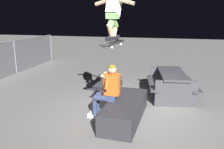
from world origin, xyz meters
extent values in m
plane|color=slate|center=(0.00, 0.00, 0.00)|extent=(40.00, 40.00, 0.00)
cube|color=#28282D|center=(-0.24, 0.00, 0.23)|extent=(2.00, 0.81, 0.46)
cube|color=#2D3856|center=(-0.24, 0.31, 0.52)|extent=(0.32, 0.20, 0.12)
cube|color=#D15119|center=(-0.24, 0.31, 0.83)|extent=(0.22, 0.35, 0.50)
sphere|color=tan|center=(-0.24, 0.31, 1.18)|extent=(0.20, 0.20, 0.20)
sphere|color=brown|center=(-0.24, 0.31, 1.20)|extent=(0.19, 0.19, 0.19)
cylinder|color=#D15119|center=(-0.44, 0.38, 0.91)|extent=(0.19, 0.09, 0.29)
cylinder|color=tan|center=(-0.36, 0.48, 1.01)|extent=(0.24, 0.08, 0.19)
cylinder|color=#D15119|center=(-0.04, 0.36, 0.91)|extent=(0.19, 0.09, 0.29)
cylinder|color=tan|center=(-0.12, 0.47, 1.01)|extent=(0.24, 0.08, 0.19)
cylinder|color=#2D3856|center=(-0.33, 0.52, 0.50)|extent=(0.16, 0.41, 0.14)
cylinder|color=#2D3856|center=(-0.32, 0.72, 0.25)|extent=(0.11, 0.11, 0.42)
cube|color=white|center=(-0.31, 0.77, 0.04)|extent=(0.11, 0.26, 0.08)
cylinder|color=#2D3856|center=(-0.15, 0.51, 0.50)|extent=(0.16, 0.41, 0.14)
cylinder|color=#2D3856|center=(-0.14, 0.71, 0.25)|extent=(0.11, 0.11, 0.42)
cube|color=white|center=(-0.13, 0.76, 0.04)|extent=(0.11, 0.26, 0.08)
cube|color=black|center=(-0.30, 0.28, 1.77)|extent=(0.82, 0.29, 0.03)
cube|color=black|center=(0.15, 0.23, 1.79)|extent=(0.14, 0.21, 0.06)
cube|color=black|center=(-0.75, 0.34, 1.79)|extent=(0.14, 0.21, 0.06)
cube|color=#99999E|center=(-0.02, 0.25, 1.75)|extent=(0.08, 0.17, 0.03)
cylinder|color=white|center=(-0.01, 0.34, 1.72)|extent=(0.06, 0.04, 0.05)
cylinder|color=white|center=(-0.03, 0.16, 1.72)|extent=(0.06, 0.04, 0.05)
cube|color=#99999E|center=(-0.58, 0.32, 1.75)|extent=(0.08, 0.17, 0.03)
cylinder|color=white|center=(-0.57, 0.41, 1.72)|extent=(0.06, 0.04, 0.05)
cylinder|color=white|center=(-0.59, 0.23, 1.72)|extent=(0.06, 0.04, 0.05)
cube|color=black|center=(-0.12, 0.26, 1.88)|extent=(0.27, 0.13, 0.08)
cube|color=black|center=(-0.48, 0.31, 1.88)|extent=(0.27, 0.13, 0.08)
cylinder|color=tan|center=(-0.17, 0.27, 2.04)|extent=(0.25, 0.13, 0.31)
cylinder|color=#5C8B4C|center=(-0.25, 0.28, 2.24)|extent=(0.35, 0.17, 0.33)
cylinder|color=tan|center=(-0.42, 0.30, 2.04)|extent=(0.25, 0.13, 0.31)
cylinder|color=#5C8B4C|center=(-0.35, 0.29, 2.24)|extent=(0.35, 0.17, 0.33)
cube|color=#5C8B4C|center=(-0.30, 0.28, 2.34)|extent=(0.32, 0.23, 0.12)
cube|color=silver|center=(-0.22, 0.27, 2.58)|extent=(0.47, 0.27, 0.52)
cylinder|color=tan|center=(-0.17, 0.49, 2.64)|extent=(0.13, 0.45, 0.19)
cylinder|color=tan|center=(-0.23, 0.05, 2.64)|extent=(0.13, 0.45, 0.19)
cube|color=#28282D|center=(1.96, 1.11, 0.03)|extent=(1.05, 1.00, 0.06)
cube|color=#28282D|center=(1.96, 1.11, 0.12)|extent=(1.02, 1.00, 0.44)
cube|color=#28282D|center=(1.96, 1.53, 0.11)|extent=(0.82, 0.18, 0.21)
cube|color=#28282D|center=(1.96, 0.68, 0.11)|extent=(0.82, 0.18, 0.21)
cube|color=#38383D|center=(1.60, -1.03, 0.72)|extent=(1.79, 0.95, 0.06)
cube|color=#38383D|center=(1.52, -0.49, 0.42)|extent=(1.72, 0.50, 0.04)
cube|color=#38383D|center=(1.68, -1.58, 0.42)|extent=(1.72, 0.50, 0.04)
cube|color=#38383D|center=(2.36, -0.91, 0.36)|extent=(0.23, 1.10, 0.72)
cube|color=#38383D|center=(0.84, -1.15, 0.36)|extent=(0.23, 1.10, 0.72)
cylinder|color=slate|center=(3.00, 5.23, 0.68)|extent=(0.05, 0.05, 1.35)
cylinder|color=slate|center=(6.00, 5.23, 0.68)|extent=(0.05, 0.05, 1.35)
camera|label=1|loc=(-5.13, -0.91, 2.36)|focal=37.05mm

